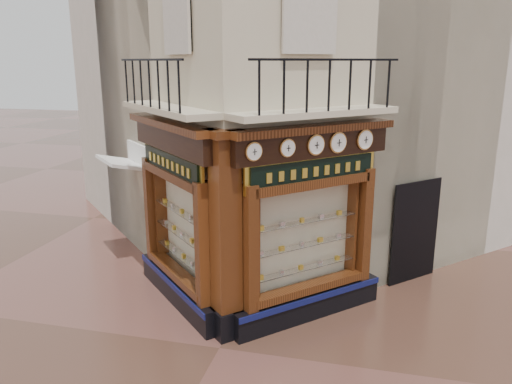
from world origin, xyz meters
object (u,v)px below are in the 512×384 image
(corner_pilaster, at_px, (226,240))
(clock_b, at_px, (288,148))
(clock_c, at_px, (316,145))
(awning, at_px, (128,260))
(clock_d, at_px, (338,143))
(signboard_right, at_px, (314,171))
(clock_a, at_px, (254,152))
(signboard_left, at_px, (171,164))
(clock_e, at_px, (365,140))

(corner_pilaster, relative_size, clock_b, 11.89)
(clock_c, xyz_separation_m, awning, (-5.15, 2.05, -3.62))
(clock_d, height_order, signboard_right, clock_d)
(clock_c, distance_m, clock_d, 0.53)
(clock_b, xyz_separation_m, clock_c, (0.45, 0.45, 0.00))
(clock_a, height_order, signboard_left, clock_a)
(corner_pilaster, height_order, signboard_left, corner_pilaster)
(signboard_left, bearing_deg, corner_pilaster, -169.75)
(signboard_left, bearing_deg, clock_e, -123.98)
(clock_e, distance_m, signboard_left, 3.93)
(clock_a, height_order, clock_d, clock_d)
(corner_pilaster, xyz_separation_m, clock_d, (1.88, 1.27, 1.67))
(corner_pilaster, xyz_separation_m, clock_b, (1.05, 0.44, 1.67))
(clock_d, height_order, clock_e, clock_e)
(corner_pilaster, distance_m, awning, 5.07)
(clock_d, bearing_deg, signboard_left, 139.42)
(clock_d, relative_size, signboard_left, 0.19)
(clock_e, xyz_separation_m, awning, (-6.01, 1.18, -3.62))
(clock_a, height_order, awning, clock_a)
(clock_c, height_order, clock_e, clock_e)
(awning, bearing_deg, signboard_right, -155.66)
(clock_e, bearing_deg, corner_pilaster, 171.66)
(clock_b, distance_m, awning, 6.43)
(clock_a, relative_size, clock_d, 0.82)
(corner_pilaster, height_order, clock_b, corner_pilaster)
(clock_e, bearing_deg, awning, 123.87)
(clock_b, height_order, clock_e, clock_e)
(corner_pilaster, xyz_separation_m, signboard_left, (-1.46, 1.01, 1.15))
(clock_e, bearing_deg, clock_c, 180.00)
(clock_e, bearing_deg, clock_d, -180.00)
(clock_e, bearing_deg, signboard_left, 146.02)
(clock_d, height_order, signboard_left, clock_d)
(clock_e, height_order, signboard_left, clock_e)
(awning, bearing_deg, clock_c, -156.67)
(clock_b, xyz_separation_m, signboard_right, (0.41, 0.57, -0.52))
(awning, height_order, signboard_right, signboard_right)
(clock_c, bearing_deg, signboard_right, 62.78)
(clock_b, distance_m, clock_e, 1.86)
(corner_pilaster, distance_m, clock_b, 2.02)
(corner_pilaster, bearing_deg, clock_d, -10.86)
(clock_a, height_order, signboard_right, clock_a)
(clock_b, distance_m, signboard_left, 2.62)
(clock_c, height_order, signboard_right, clock_c)
(clock_a, bearing_deg, signboard_right, 4.50)
(clock_a, xyz_separation_m, clock_c, (0.95, 0.95, 0.00))
(corner_pilaster, xyz_separation_m, clock_e, (2.36, 1.76, 1.67))
(clock_c, height_order, signboard_left, clock_c)
(clock_b, bearing_deg, signboard_right, 9.02)
(clock_c, relative_size, signboard_left, 0.18)
(clock_d, relative_size, clock_e, 0.99)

